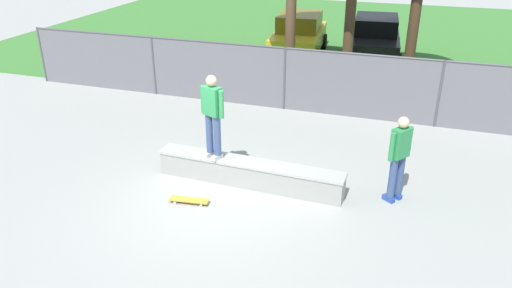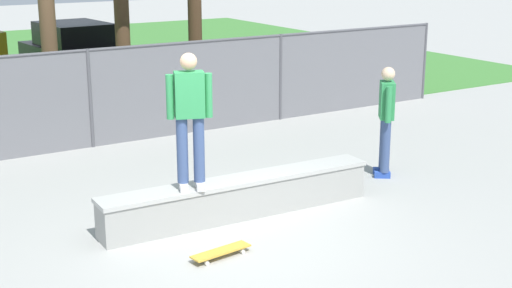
{
  "view_description": "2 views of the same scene",
  "coord_description": "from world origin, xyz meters",
  "px_view_note": "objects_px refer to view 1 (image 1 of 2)",
  "views": [
    {
      "loc": [
        3.52,
        -7.85,
        5.3
      ],
      "look_at": [
        0.62,
        0.93,
        0.95
      ],
      "focal_mm": 34.57,
      "sensor_mm": 36.0,
      "label": 1
    },
    {
      "loc": [
        -4.42,
        -7.46,
        3.71
      ],
      "look_at": [
        0.34,
        0.17,
        1.24
      ],
      "focal_mm": 51.16,
      "sensor_mm": 36.0,
      "label": 2
    }
  ],
  "objects_px": {
    "car_yellow": "(299,35)",
    "car_black": "(375,38)",
    "skateboarder": "(213,113)",
    "skateboard": "(189,200)",
    "bystander": "(399,155)",
    "concrete_ledge": "(249,173)"
  },
  "relations": [
    {
      "from": "skateboarder",
      "to": "bystander",
      "type": "xyz_separation_m",
      "value": [
        3.75,
        0.39,
        -0.56
      ]
    },
    {
      "from": "concrete_ledge",
      "to": "skateboarder",
      "type": "distance_m",
      "value": 1.5
    },
    {
      "from": "concrete_ledge",
      "to": "car_black",
      "type": "height_order",
      "value": "car_black"
    },
    {
      "from": "concrete_ledge",
      "to": "skateboarder",
      "type": "relative_size",
      "value": 2.25
    },
    {
      "from": "bystander",
      "to": "car_black",
      "type": "bearing_deg",
      "value": 98.25
    },
    {
      "from": "skateboarder",
      "to": "skateboard",
      "type": "xyz_separation_m",
      "value": [
        -0.14,
        -1.03,
        -1.5
      ]
    },
    {
      "from": "skateboard",
      "to": "bystander",
      "type": "height_order",
      "value": "bystander"
    },
    {
      "from": "concrete_ledge",
      "to": "bystander",
      "type": "xyz_separation_m",
      "value": [
        2.98,
        0.34,
        0.72
      ]
    },
    {
      "from": "skateboard",
      "to": "car_yellow",
      "type": "distance_m",
      "value": 11.84
    },
    {
      "from": "car_yellow",
      "to": "concrete_ledge",
      "type": "bearing_deg",
      "value": -81.69
    },
    {
      "from": "car_black",
      "to": "bystander",
      "type": "xyz_separation_m",
      "value": [
        1.56,
        -10.73,
        0.17
      ]
    },
    {
      "from": "concrete_ledge",
      "to": "car_yellow",
      "type": "height_order",
      "value": "car_yellow"
    },
    {
      "from": "skateboarder",
      "to": "car_yellow",
      "type": "height_order",
      "value": "skateboarder"
    },
    {
      "from": "skateboard",
      "to": "car_black",
      "type": "height_order",
      "value": "car_black"
    },
    {
      "from": "skateboarder",
      "to": "car_black",
      "type": "xyz_separation_m",
      "value": [
        2.2,
        11.13,
        -0.73
      ]
    },
    {
      "from": "skateboard",
      "to": "car_black",
      "type": "relative_size",
      "value": 0.19
    },
    {
      "from": "bystander",
      "to": "car_yellow",
      "type": "bearing_deg",
      "value": 113.65
    },
    {
      "from": "car_yellow",
      "to": "car_black",
      "type": "distance_m",
      "value": 3.01
    },
    {
      "from": "skateboard",
      "to": "car_yellow",
      "type": "relative_size",
      "value": 0.19
    },
    {
      "from": "skateboarder",
      "to": "bystander",
      "type": "distance_m",
      "value": 3.81
    },
    {
      "from": "car_yellow",
      "to": "car_black",
      "type": "height_order",
      "value": "same"
    },
    {
      "from": "concrete_ledge",
      "to": "skateboarder",
      "type": "xyz_separation_m",
      "value": [
        -0.77,
        -0.05,
        1.29
      ]
    }
  ]
}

